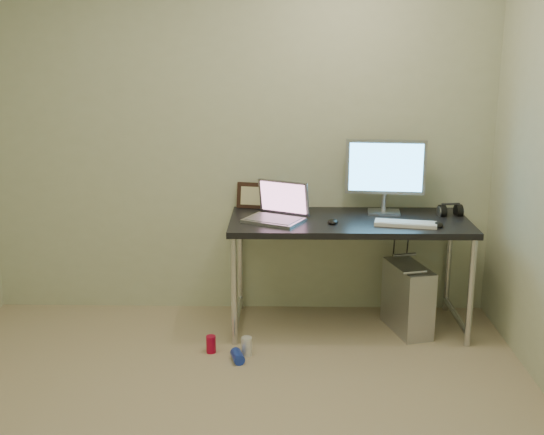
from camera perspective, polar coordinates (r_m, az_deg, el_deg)
The scene contains 16 objects.
wall_back at distance 4.71m, azimuth -2.82°, elevation 6.84°, with size 3.50×0.02×2.50m, color beige.
desk at distance 4.50m, azimuth 6.46°, elevation -1.14°, with size 1.56×0.68×0.75m.
tower_computer at distance 4.64m, azimuth 11.28°, elevation -6.63°, with size 0.30×0.47×0.48m.
cable_a at distance 4.90m, azimuth 10.09°, elevation -3.28°, with size 0.01×0.01×0.70m, color black.
cable_b at distance 4.90m, azimuth 11.16°, elevation -3.57°, with size 0.01×0.01×0.72m, color black.
can_red at distance 4.32m, azimuth -5.12°, elevation -10.52°, with size 0.06×0.06×0.11m, color #AE0A2E.
can_white at distance 4.26m, azimuth -2.13°, elevation -10.72°, with size 0.07×0.07×0.12m, color silver.
can_blue at distance 4.20m, azimuth -2.90°, elevation -11.53°, with size 0.07×0.07×0.12m, color #1C35B7.
laptop at distance 4.43m, azimuth 0.46°, elevation 0.53°, with size 0.45×0.42×0.25m.
monitor at distance 4.62m, azimuth 9.47°, elevation 3.90°, with size 0.53×0.18×0.50m.
keyboard at distance 4.38m, azimuth 11.12°, elevation -0.51°, with size 0.39×0.13×0.02m, color white.
mouse_right at distance 4.40m, azimuth 13.70°, elevation -0.51°, with size 0.07×0.11×0.04m, color black.
mouse_left at distance 4.37m, azimuth 5.11°, elevation -0.25°, with size 0.07×0.10×0.04m, color black.
headphones at distance 4.70m, azimuth 14.68°, elevation 0.51°, with size 0.17×0.10×0.10m.
picture_frame at distance 4.73m, azimuth -1.61°, elevation 1.85°, with size 0.23×0.03×0.18m, color black.
webcam at distance 4.73m, azimuth 1.86°, elevation 1.83°, with size 0.05×0.04×0.12m.
Camera 1 is at (0.32, -2.91, 1.87)m, focal length 45.00 mm.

